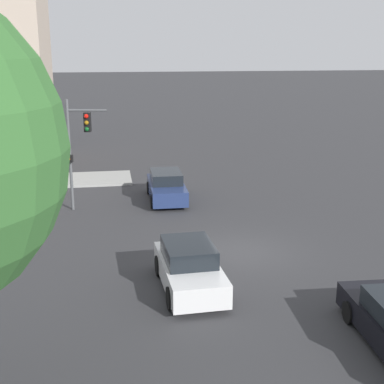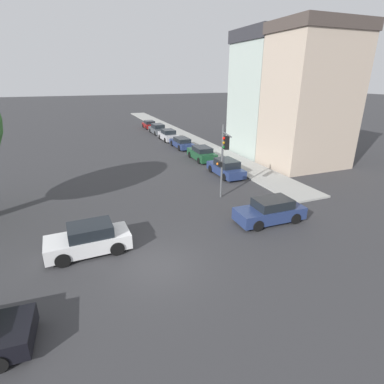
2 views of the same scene
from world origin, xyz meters
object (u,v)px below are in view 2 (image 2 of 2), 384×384
crossing_car_0 (270,211)px  parked_car_1 (202,153)px  traffic_signal (224,153)px  parked_car_2 (182,143)px  parked_car_3 (168,135)px  crossing_car_1 (89,239)px  parked_car_0 (226,168)px  parked_car_5 (149,125)px  parked_car_4 (158,129)px

crossing_car_0 → parked_car_1: bearing=-96.8°
traffic_signal → parked_car_2: 17.63m
parked_car_3 → crossing_car_0: bearing=175.8°
traffic_signal → crossing_car_1: bearing=33.4°
crossing_car_1 → parked_car_1: (12.53, 14.69, -0.04)m
parked_car_0 → parked_car_1: size_ratio=1.00×
crossing_car_0 → parked_car_5: crossing_car_0 is taller
crossing_car_0 → parked_car_4: 32.49m
crossing_car_1 → parked_car_3: size_ratio=0.94×
parked_car_1 → parked_car_5: size_ratio=1.14×
crossing_car_0 → parked_car_0: parked_car_0 is taller
crossing_car_1 → parked_car_4: 34.32m
traffic_signal → crossing_car_0: 5.19m
crossing_car_1 → traffic_signal: bearing=-160.4°
crossing_car_0 → parked_car_0: size_ratio=0.97×
parked_car_2 → parked_car_5: parked_car_5 is taller
parked_car_5 → crossing_car_0: bearing=177.0°
crossing_car_1 → parked_car_3: 28.89m
traffic_signal → parked_car_1: bearing=-94.6°
crossing_car_0 → parked_car_2: bearing=-94.5°
parked_car_4 → parked_car_5: bearing=-1.7°
parked_car_4 → crossing_car_0: bearing=175.4°
parked_car_5 → crossing_car_1: bearing=161.6°
crossing_car_0 → parked_car_5: bearing=-92.2°
parked_car_1 → parked_car_5: 22.91m
parked_car_2 → parked_car_3: bearing=1.6°
crossing_car_1 → parked_car_5: (12.53, 37.60, -0.09)m
traffic_signal → parked_car_5: 34.05m
crossing_car_1 → parked_car_1: bearing=-132.8°
parked_car_0 → parked_car_3: 17.31m
parked_car_0 → parked_car_3: parked_car_3 is taller
parked_car_0 → parked_car_2: (0.15, 12.13, -0.07)m
traffic_signal → crossing_car_0: size_ratio=1.24×
parked_car_1 → crossing_car_1: bearing=140.3°
crossing_car_0 → parked_car_0: bearing=-100.4°
crossing_car_0 → parked_car_0: 9.45m
traffic_signal → parked_car_2: size_ratio=1.13×
parked_car_2 → parked_car_4: bearing=0.0°
crossing_car_1 → parked_car_2: size_ratio=0.88×
crossing_car_0 → traffic_signal: bearing=-74.8°
parked_car_0 → parked_car_1: bearing=-2.3°
parked_car_3 → parked_car_5: 11.48m
traffic_signal → crossing_car_1: traffic_signal is taller
crossing_car_1 → parked_car_3: parked_car_3 is taller
traffic_signal → parked_car_3: (2.93, 22.31, -2.71)m
crossing_car_0 → parked_car_3: size_ratio=0.97×
parked_car_0 → parked_car_3: (-0.01, 17.31, 0.03)m
parked_car_0 → crossing_car_0: bearing=168.2°
crossing_car_0 → parked_car_2: size_ratio=0.91×
parked_car_4 → parked_car_5: (0.05, 5.62, -0.07)m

